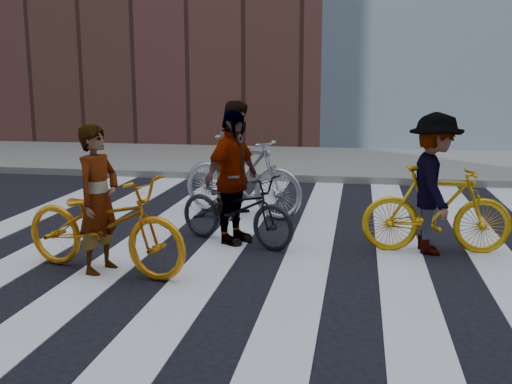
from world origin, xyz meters
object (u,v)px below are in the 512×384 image
(rider_mid, at_px, (238,159))
(rider_rear, at_px, (232,178))
(bike_silver_mid, at_px, (241,176))
(bike_yellow_right, at_px, (437,210))
(rider_left, at_px, (98,200))
(bike_yellow_left, at_px, (104,224))
(bike_dark_rear, at_px, (236,209))
(rider_right, at_px, (434,184))

(rider_mid, bearing_deg, rider_rear, -151.92)
(bike_silver_mid, distance_m, rider_rear, 1.60)
(bike_silver_mid, height_order, rider_mid, rider_mid)
(bike_yellow_right, distance_m, rider_left, 4.01)
(rider_left, height_order, rider_mid, rider_mid)
(bike_silver_mid, xyz_separation_m, rider_rear, (0.19, -1.57, 0.24))
(bike_silver_mid, height_order, rider_left, rider_left)
(bike_yellow_left, xyz_separation_m, bike_yellow_right, (3.70, 1.40, -0.01))
(rider_left, height_order, rider_rear, rider_rear)
(bike_yellow_right, xyz_separation_m, rider_left, (-3.75, -1.40, 0.28))
(bike_silver_mid, relative_size, bike_yellow_right, 1.15)
(rider_left, bearing_deg, bike_dark_rear, -28.05)
(rider_mid, bearing_deg, rider_left, -178.68)
(bike_yellow_right, relative_size, rider_rear, 1.04)
(bike_yellow_right, xyz_separation_m, rider_mid, (-2.79, 1.55, 0.35))
(bike_yellow_left, distance_m, rider_right, 3.92)
(rider_left, xyz_separation_m, rider_right, (3.70, 1.40, 0.04))
(bike_dark_rear, xyz_separation_m, rider_mid, (-0.29, 1.57, 0.43))
(bike_dark_rear, relative_size, rider_left, 1.07)
(rider_right, bearing_deg, rider_mid, 56.85)
(rider_mid, bearing_deg, bike_dark_rear, -150.14)
(rider_rear, bearing_deg, bike_yellow_left, 164.72)
(bike_dark_rear, bearing_deg, bike_yellow_left, 163.52)
(bike_silver_mid, height_order, bike_yellow_right, bike_silver_mid)
(bike_dark_rear, relative_size, rider_right, 1.02)
(rider_mid, bearing_deg, bike_silver_mid, -70.66)
(bike_dark_rear, height_order, rider_left, rider_left)
(bike_yellow_left, bearing_deg, bike_yellow_right, -55.19)
(rider_left, bearing_deg, rider_mid, -3.91)
(bike_yellow_left, distance_m, bike_silver_mid, 3.10)
(rider_mid, xyz_separation_m, rider_rear, (0.24, -1.57, -0.03))
(bike_yellow_left, height_order, rider_mid, rider_mid)
(bike_silver_mid, height_order, rider_right, rider_right)
(bike_silver_mid, relative_size, rider_mid, 1.17)
(rider_left, relative_size, rider_rear, 0.95)
(bike_yellow_left, bearing_deg, rider_right, -54.94)
(bike_yellow_right, height_order, rider_left, rider_left)
(bike_silver_mid, bearing_deg, rider_left, -179.55)
(bike_yellow_left, relative_size, bike_silver_mid, 1.00)
(bike_yellow_left, xyz_separation_m, rider_right, (3.65, 1.40, 0.31))
(bike_yellow_left, height_order, rider_rear, rider_rear)
(bike_yellow_right, bearing_deg, rider_mid, 57.30)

